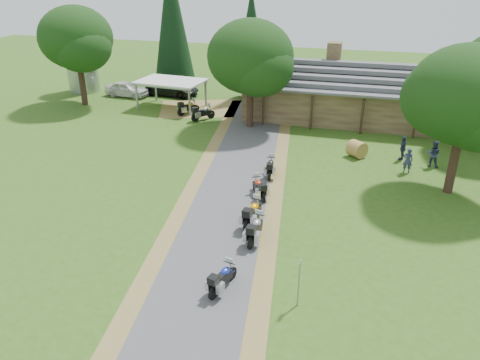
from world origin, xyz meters
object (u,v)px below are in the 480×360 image
(car_white_sedan, at_px, (127,87))
(motorcycle_row_a, at_px, (223,277))
(lodge, at_px, (365,90))
(car_dark_suv, at_px, (172,84))
(silo, at_px, (81,61))
(carport, at_px, (172,94))
(motorcycle_row_e, at_px, (270,166))
(motorcycle_row_b, at_px, (255,228))
(motorcycle_row_d, at_px, (259,187))
(motorcycle_carport_a, at_px, (188,107))
(motorcycle_row_c, at_px, (253,212))
(motorcycle_carport_b, at_px, (203,112))
(hay_bale, at_px, (357,149))

(car_white_sedan, distance_m, motorcycle_row_a, 33.00)
(lodge, bearing_deg, car_dark_suv, 172.34)
(silo, bearing_deg, carport, -16.53)
(motorcycle_row_e, bearing_deg, motorcycle_row_b, 178.82)
(car_white_sedan, height_order, motorcycle_row_d, car_white_sedan)
(motorcycle_row_d, bearing_deg, motorcycle_carport_a, 3.63)
(silo, bearing_deg, motorcycle_row_e, -34.23)
(carport, bearing_deg, motorcycle_row_d, -46.96)
(motorcycle_row_e, bearing_deg, silo, 47.84)
(motorcycle_row_a, relative_size, motorcycle_carport_a, 0.88)
(car_white_sedan, bearing_deg, motorcycle_row_e, -124.69)
(carport, height_order, motorcycle_row_b, carport)
(lodge, bearing_deg, car_white_sedan, 177.81)
(silo, bearing_deg, motorcycle_row_b, -44.13)
(motorcycle_row_d, distance_m, motorcycle_carport_a, 17.38)
(lodge, height_order, silo, silo)
(lodge, xyz_separation_m, motorcycle_row_c, (-4.82, -20.64, -1.73))
(car_dark_suv, xyz_separation_m, motorcycle_carport_b, (5.82, -7.05, -0.42))
(car_dark_suv, bearing_deg, motorcycle_row_c, -141.55)
(lodge, relative_size, motorcycle_row_a, 11.84)
(carport, bearing_deg, motorcycle_carport_a, -29.32)
(lodge, xyz_separation_m, car_white_sedan, (-23.50, 0.90, -1.49))
(carport, relative_size, car_dark_suv, 1.01)
(lodge, relative_size, car_dark_suv, 3.60)
(car_white_sedan, relative_size, motorcycle_row_e, 3.07)
(motorcycle_row_e, xyz_separation_m, motorcycle_carport_a, (-9.96, 11.15, 0.06))
(car_dark_suv, height_order, motorcycle_row_a, car_dark_suv)
(motorcycle_row_b, relative_size, motorcycle_row_e, 1.07)
(hay_bale, bearing_deg, silo, 158.58)
(motorcycle_row_b, bearing_deg, motorcycle_row_e, 8.69)
(motorcycle_row_a, bearing_deg, hay_bale, -0.98)
(carport, distance_m, motorcycle_carport_b, 4.99)
(car_white_sedan, xyz_separation_m, motorcycle_row_e, (18.27, -15.28, -0.32))
(motorcycle_row_d, bearing_deg, car_white_sedan, 13.52)
(lodge, distance_m, motorcycle_carport_a, 15.63)
(lodge, relative_size, motorcycle_row_e, 11.41)
(car_white_sedan, distance_m, motorcycle_row_c, 28.50)
(motorcycle_row_e, bearing_deg, motorcycle_row_c, 175.80)
(motorcycle_row_c, distance_m, motorcycle_row_d, 3.19)
(carport, bearing_deg, motorcycle_row_a, -57.18)
(motorcycle_row_e, relative_size, hay_bale, 1.62)
(motorcycle_row_b, bearing_deg, motorcycle_row_a, 176.55)
(hay_bale, bearing_deg, car_dark_suv, 147.52)
(motorcycle_row_c, xyz_separation_m, motorcycle_row_e, (-0.41, 6.25, -0.07))
(motorcycle_row_e, relative_size, motorcycle_carport_b, 0.90)
(motorcycle_row_c, bearing_deg, lodge, -7.07)
(silo, relative_size, motorcycle_row_d, 3.45)
(car_dark_suv, bearing_deg, motorcycle_row_d, -138.51)
(car_white_sedan, bearing_deg, lodge, -86.97)
(motorcycle_row_b, xyz_separation_m, motorcycle_carport_b, (-9.03, 17.66, 0.03))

